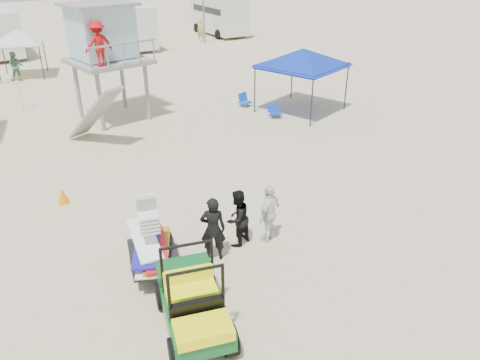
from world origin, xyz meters
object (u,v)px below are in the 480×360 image
surf_trailer (152,245)px  man_left (213,229)px  utility_cart (193,297)px  canopy_blue (303,52)px  lifeguard_tower (103,37)px

surf_trailer → man_left: surf_trailer is taller
utility_cart → canopy_blue: canopy_blue is taller
utility_cart → man_left: size_ratio=1.48×
man_left → canopy_blue: 12.73m
utility_cart → lifeguard_tower: lifeguard_tower is taller
man_left → lifeguard_tower: bearing=-65.7°
lifeguard_tower → canopy_blue: 9.01m
lifeguard_tower → man_left: bearing=-94.5°
surf_trailer → lifeguard_tower: (2.48, 11.85, 2.96)m
lifeguard_tower → utility_cart: bearing=-99.9°
utility_cart → canopy_blue: bearing=44.8°
man_left → lifeguard_tower: (0.96, 12.15, 2.82)m
man_left → utility_cart: bearing=82.0°
surf_trailer → utility_cart: bearing=-90.1°
utility_cart → lifeguard_tower: 14.68m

